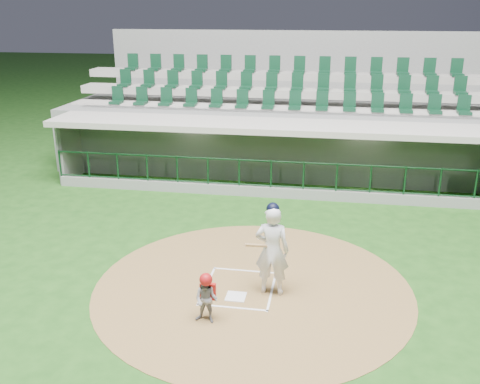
% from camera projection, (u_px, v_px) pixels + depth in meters
% --- Properties ---
extents(ground, '(120.00, 120.00, 0.00)m').
position_uv_depth(ground, '(241.00, 282.00, 12.39)').
color(ground, '#1A4714').
rests_on(ground, ground).
extents(dirt_circle, '(7.20, 7.20, 0.01)m').
position_uv_depth(dirt_circle, '(253.00, 287.00, 12.16)').
color(dirt_circle, brown).
rests_on(dirt_circle, ground).
extents(home_plate, '(0.43, 0.43, 0.02)m').
position_uv_depth(home_plate, '(236.00, 297.00, 11.73)').
color(home_plate, white).
rests_on(home_plate, dirt_circle).
extents(batter_box_chalk, '(1.55, 1.80, 0.01)m').
position_uv_depth(batter_box_chalk, '(239.00, 288.00, 12.11)').
color(batter_box_chalk, white).
rests_on(batter_box_chalk, ground).
extents(dugout_structure, '(16.40, 3.70, 3.00)m').
position_uv_depth(dugout_structure, '(276.00, 155.00, 19.37)').
color(dugout_structure, slate).
rests_on(dugout_structure, ground).
extents(seating_deck, '(17.00, 6.72, 5.15)m').
position_uv_depth(seating_deck, '(285.00, 125.00, 22.08)').
color(seating_deck, slate).
rests_on(seating_deck, ground).
extents(batter, '(0.92, 0.90, 2.13)m').
position_uv_depth(batter, '(272.00, 249.00, 11.59)').
color(batter, white).
rests_on(batter, dirt_circle).
extents(catcher, '(0.54, 0.44, 1.09)m').
position_uv_depth(catcher, '(206.00, 298.00, 10.65)').
color(catcher, gray).
rests_on(catcher, dirt_circle).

